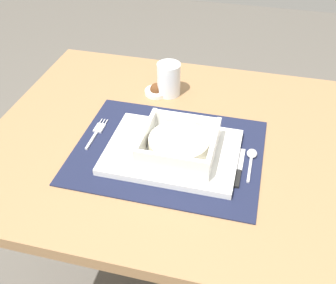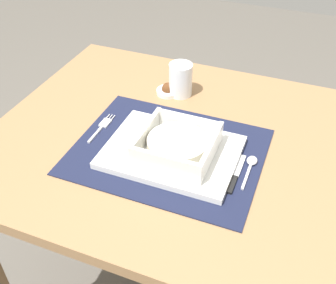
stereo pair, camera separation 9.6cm
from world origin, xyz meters
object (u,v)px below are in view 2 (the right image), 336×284
at_px(dining_table, 167,169).
at_px(butter_knife, 236,176).
at_px(porridge_bowl, 177,146).
at_px(drinking_glass, 181,81).
at_px(fork, 103,126).
at_px(condiment_saucer, 168,90).
at_px(spoon, 251,164).

xyz_separation_m(dining_table, butter_knife, (0.20, -0.09, 0.12)).
height_order(porridge_bowl, drinking_glass, drinking_glass).
height_order(porridge_bowl, fork, porridge_bowl).
bearing_deg(drinking_glass, butter_knife, -50.27).
height_order(porridge_bowl, condiment_saucer, porridge_bowl).
distance_m(drinking_glass, condiment_saucer, 0.05).
xyz_separation_m(porridge_bowl, condiment_saucer, (-0.13, 0.26, -0.03)).
relative_size(dining_table, porridge_bowl, 5.24).
bearing_deg(fork, spoon, -0.69).
height_order(spoon, butter_knife, spoon).
bearing_deg(condiment_saucer, spoon, -37.23).
relative_size(fork, condiment_saucer, 1.88).
bearing_deg(condiment_saucer, fork, -114.01).
bearing_deg(fork, condiment_saucer, 66.26).
bearing_deg(condiment_saucer, butter_knife, -45.33).
relative_size(porridge_bowl, spoon, 1.50).
relative_size(porridge_bowl, condiment_saucer, 2.51).
relative_size(dining_table, drinking_glass, 9.30).
height_order(drinking_glass, condiment_saucer, drinking_glass).
bearing_deg(dining_table, drinking_glass, 100.31).
xyz_separation_m(porridge_bowl, butter_knife, (0.14, -0.01, -0.03)).
height_order(butter_knife, condiment_saucer, condiment_saucer).
height_order(dining_table, fork, fork).
relative_size(spoon, condiment_saucer, 1.68).
xyz_separation_m(dining_table, fork, (-0.16, -0.03, 0.12)).
xyz_separation_m(spoon, condiment_saucer, (-0.29, 0.22, 0.00)).
bearing_deg(drinking_glass, porridge_bowl, -71.29).
distance_m(porridge_bowl, fork, 0.23).
bearing_deg(spoon, fork, 178.44).
bearing_deg(dining_table, condiment_saucer, 110.63).
relative_size(drinking_glass, condiment_saucer, 1.42).
bearing_deg(spoon, drinking_glass, 137.38).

